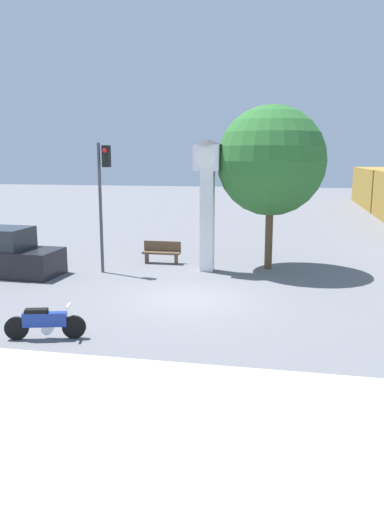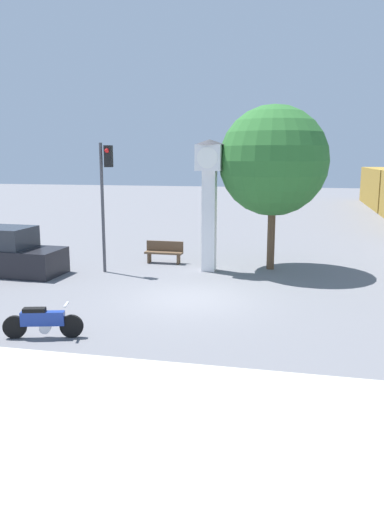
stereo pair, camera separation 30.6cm
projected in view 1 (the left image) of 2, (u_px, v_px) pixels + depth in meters
The scene contains 8 objects.
ground_plane at pixel (192, 298), 15.86m from camera, with size 120.00×120.00×0.00m, color slate.
sidewalk_strip at pixel (93, 436), 7.95m from camera, with size 36.00×6.00×0.10m.
motorcycle at pixel (45, 323), 12.26m from camera, with size 1.93×0.66×0.87m.
clock_tower at pixel (207, 186), 19.12m from camera, with size 1.17×1.17×5.07m.
traffic_light at pixel (103, 185), 18.78m from camera, with size 0.50×0.35×4.94m.
street_tree at pixel (271, 161), 19.27m from camera, with size 4.23×4.23×6.39m.
bench at pixel (162, 252), 21.05m from camera, with size 1.60×0.44×0.92m.
parked_car at pixel (4, 255), 18.99m from camera, with size 4.28×1.98×1.80m.
Camera 1 is at (2.93, -15.01, 4.43)m, focal length 35.00 mm.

